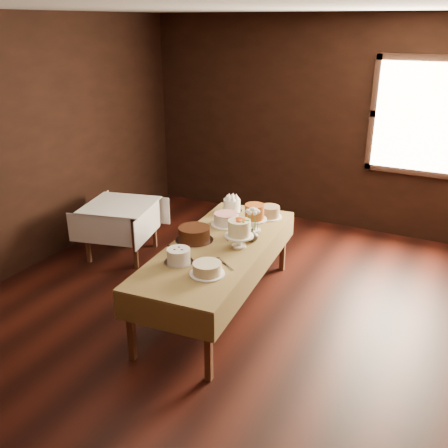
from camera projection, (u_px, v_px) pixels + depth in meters
floor at (214, 322)px, 4.81m from camera, size 5.00×6.00×0.01m
ceiling at (212, 5)px, 3.75m from camera, size 5.00×6.00×0.01m
wall_back at (319, 124)px, 6.75m from camera, size 5.00×0.02×2.80m
wall_left at (8, 151)px, 5.34m from camera, size 0.02×6.00×2.80m
window at (422, 118)px, 6.07m from camera, size 1.10×0.05×1.30m
display_table at (219, 250)px, 4.81m from camera, size 1.07×2.32×0.70m
side_table at (120, 210)px, 5.99m from camera, size 0.95×0.95×0.66m
cake_meringue at (232, 206)px, 5.61m from camera, size 0.23×0.23×0.14m
cake_speckled at (270, 212)px, 5.44m from camera, size 0.27×0.27×0.13m
cake_lattice at (226, 220)px, 5.24m from camera, size 0.32×0.32×0.12m
cake_caramel at (254, 219)px, 5.06m from camera, size 0.27×0.27×0.30m
cake_chocolate at (194, 234)px, 4.85m from camera, size 0.43×0.43×0.14m
cake_flowers at (239, 235)px, 4.71m from camera, size 0.28×0.28×0.28m
cake_swirl at (179, 256)px, 4.41m from camera, size 0.26×0.26×0.13m
cake_cream at (207, 269)px, 4.22m from camera, size 0.30×0.30×0.11m
cake_server_a at (212, 259)px, 4.50m from camera, size 0.19×0.18×0.01m
cake_server_b at (229, 267)px, 4.35m from camera, size 0.22×0.15×0.01m
cake_server_c at (229, 234)px, 5.03m from camera, size 0.12×0.23×0.01m
cake_server_d at (248, 239)px, 4.92m from camera, size 0.12×0.23×0.01m
cake_server_e at (180, 250)px, 4.67m from camera, size 0.24×0.08×0.01m
flower_vase at (252, 235)px, 4.86m from camera, size 0.15×0.15×0.13m
flower_bouquet at (253, 217)px, 4.79m from camera, size 0.14×0.14×0.20m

